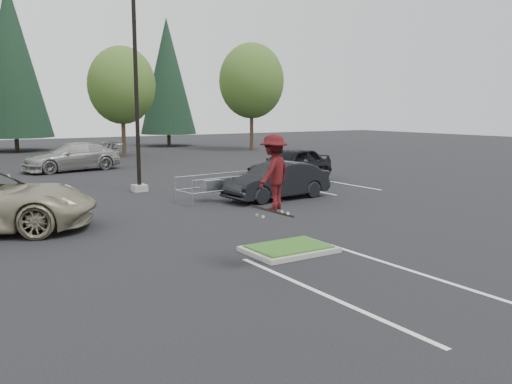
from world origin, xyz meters
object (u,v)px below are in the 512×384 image
decid_c (122,88)px  cart_corral (214,185)px  decid_d (251,83)px  car_r_charc (277,181)px  skateboarder (273,173)px  car_far_silver (73,157)px  light_pole (136,88)px  car_r_black (291,165)px  conif_b (11,60)px  conif_c (167,76)px

decid_c → cart_corral: (-3.90, -21.88, -4.60)m
decid_d → car_r_charc: 27.44m
skateboarder → car_far_silver: size_ratio=0.34×
light_pole → decid_d: size_ratio=1.07×
car_r_charc → car_r_black: 5.15m
cart_corral → car_r_charc: (2.41, -0.95, 0.10)m
decid_c → decid_d: bearing=2.4°
light_pole → decid_c: (5.49, 17.83, 0.69)m
conif_b → skateboarder: (-1.20, -41.50, -5.62)m
decid_c → car_r_black: decid_c is taller
light_pole → car_r_charc: bearing=-51.3°
decid_d → cart_corral: size_ratio=2.49×
car_r_charc → cart_corral: bearing=-116.2°
decid_c → decid_d: decid_d is taller
skateboarder → car_far_silver: (1.35, 22.99, -1.40)m
conif_c → car_r_black: 29.94m
decid_c → cart_corral: size_ratio=2.21×
conif_b → car_far_silver: conif_b is taller
decid_c → car_r_black: bearing=-84.0°
car_far_silver → decid_c: bearing=133.1°
decid_c → conif_c: (8.01, 9.67, 1.59)m
skateboarder → cart_corral: bearing=-138.5°
decid_d → car_r_black: decid_d is taller
cart_corral → skateboarder: (-3.29, -8.95, 1.58)m
car_r_charc → decid_d: bearing=145.3°
decid_d → light_pole: bearing=-133.7°
decid_c → cart_corral: bearing=-100.1°
skateboarder → car_r_charc: (5.70, 8.00, -1.47)m
conif_b → car_r_black: (8.00, -29.72, -6.97)m
decid_c → car_r_black: 19.65m
car_r_charc → light_pole: bearing=-146.0°
cart_corral → car_r_black: bearing=19.3°
conif_b → cart_corral: size_ratio=3.83×
conif_b → skateboarder: bearing=-91.7°
decid_c → car_r_black: size_ratio=1.62×
car_r_black → car_far_silver: bearing=-162.2°
decid_d → car_r_black: (-9.99, -19.55, -5.03)m
light_pole → car_r_black: 8.44m
decid_d → cart_corral: bearing=-125.4°
skateboarder → decid_d: bearing=-149.8°
car_r_charc → car_far_silver: (-4.35, 14.99, 0.08)m
decid_c → car_far_silver: size_ratio=1.47×
car_r_black → conif_b: bearing=177.9°
car_far_silver → car_r_charc: bearing=5.9°
conif_c → car_r_charc: size_ratio=2.73×
conif_c → conif_b: bearing=175.9°
skateboarder → conif_b: bearing=-120.0°
decid_d → decid_c: bearing=-177.6°
light_pole → cart_corral: 5.84m
decid_d → car_far_silver: bearing=-154.9°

